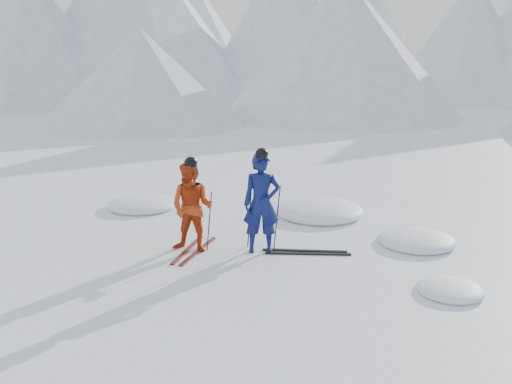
% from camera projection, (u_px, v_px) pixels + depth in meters
% --- Properties ---
extents(ground, '(160.00, 160.00, 0.00)m').
position_uv_depth(ground, '(323.00, 259.00, 10.50)').
color(ground, white).
rests_on(ground, ground).
extents(mountain_range, '(106.15, 62.94, 15.53)m').
position_uv_depth(mountain_range, '(495.00, 18.00, 39.83)').
color(mountain_range, '#B2BCD1').
rests_on(mountain_range, ground).
extents(skier_blue, '(0.85, 0.71, 2.00)m').
position_uv_depth(skier_blue, '(262.00, 203.00, 10.66)').
color(skier_blue, '#0C154D').
rests_on(skier_blue, ground).
extents(skier_red, '(0.91, 0.73, 1.82)m').
position_uv_depth(skier_red, '(192.00, 207.00, 10.71)').
color(skier_red, '#AE330D').
rests_on(skier_red, ground).
extents(pole_blue_left, '(0.13, 0.09, 1.33)m').
position_uv_depth(pole_blue_left, '(250.00, 216.00, 10.97)').
color(pole_blue_left, black).
rests_on(pole_blue_left, ground).
extents(pole_blue_right, '(0.13, 0.08, 1.33)m').
position_uv_depth(pole_blue_right, '(277.00, 217.00, 10.90)').
color(pole_blue_right, black).
rests_on(pole_blue_right, ground).
extents(pole_red_left, '(0.12, 0.10, 1.21)m').
position_uv_depth(pole_red_left, '(184.00, 217.00, 11.11)').
color(pole_red_left, black).
rests_on(pole_red_left, ground).
extents(pole_red_right, '(0.12, 0.09, 1.21)m').
position_uv_depth(pole_red_right, '(209.00, 221.00, 10.84)').
color(pole_red_right, black).
rests_on(pole_red_right, ground).
extents(ski_worn_left, '(0.23, 1.70, 0.03)m').
position_uv_depth(ski_worn_left, '(188.00, 249.00, 10.96)').
color(ski_worn_left, black).
rests_on(ski_worn_left, ground).
extents(ski_worn_right, '(0.11, 1.70, 0.03)m').
position_uv_depth(ski_worn_right, '(199.00, 251.00, 10.89)').
color(ski_worn_right, black).
rests_on(ski_worn_right, ground).
extents(ski_loose_a, '(1.68, 0.47, 0.03)m').
position_uv_depth(ski_loose_a, '(305.00, 251.00, 10.89)').
color(ski_loose_a, black).
rests_on(ski_loose_a, ground).
extents(ski_loose_b, '(1.67, 0.52, 0.03)m').
position_uv_depth(ski_loose_b, '(308.00, 254.00, 10.72)').
color(ski_loose_b, black).
rests_on(ski_loose_b, ground).
extents(snow_lumps, '(8.96, 5.53, 0.48)m').
position_uv_depth(snow_lumps, '(289.00, 221.00, 12.97)').
color(snow_lumps, white).
rests_on(snow_lumps, ground).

